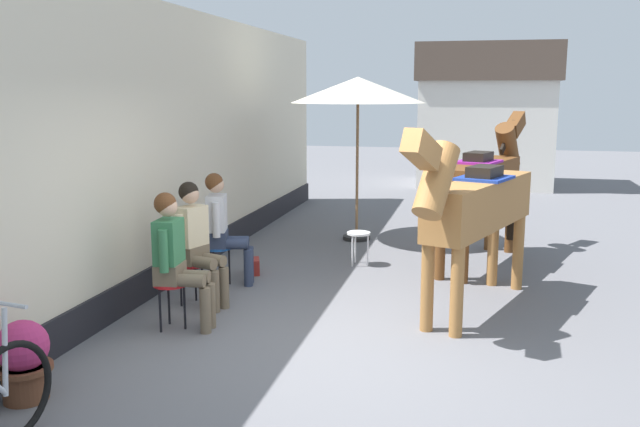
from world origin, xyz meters
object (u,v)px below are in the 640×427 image
object	(u,v)px
seated_visitor_middle	(196,238)
saddled_horse_far	(483,180)
flower_planter_near	(23,359)
satchel_bag	(255,266)
spare_stool_white	(359,236)
seated_visitor_far	(222,223)
cafe_parasol	(358,91)
saddled_horse_near	(476,206)
seated_visitor_near	(175,254)

from	to	relation	value
seated_visitor_middle	saddled_horse_far	xyz separation A→B (m)	(3.07, 2.68, 0.38)
saddled_horse_far	flower_planter_near	distance (m)	6.28
saddled_horse_far	satchel_bag	size ratio (longest dim) A/B	10.29
flower_planter_near	spare_stool_white	bearing A→B (deg)	69.08
seated_visitor_middle	satchel_bag	world-z (taller)	seated_visitor_middle
seated_visitor_middle	saddled_horse_far	world-z (taller)	saddled_horse_far
seated_visitor_far	cafe_parasol	distance (m)	3.52
spare_stool_white	satchel_bag	world-z (taller)	spare_stool_white
seated_visitor_middle	satchel_bag	size ratio (longest dim) A/B	4.96
spare_stool_white	cafe_parasol	bearing A→B (deg)	100.95
flower_planter_near	spare_stool_white	distance (m)	5.03
seated_visitor_middle	saddled_horse_far	size ratio (longest dim) A/B	0.48
seated_visitor_far	saddled_horse_far	size ratio (longest dim) A/B	0.48
saddled_horse_far	flower_planter_near	xyz separation A→B (m)	(-3.43, -5.19, -0.82)
saddled_horse_near	seated_visitor_near	bearing A→B (deg)	-156.34
seated_visitor_far	flower_planter_near	world-z (taller)	seated_visitor_far
saddled_horse_near	seated_visitor_middle	bearing A→B (deg)	-170.41
seated_visitor_far	satchel_bag	xyz separation A→B (m)	(0.22, 0.56, -0.68)
saddled_horse_far	seated_visitor_middle	bearing A→B (deg)	-138.89
seated_visitor_far	spare_stool_white	xyz separation A→B (m)	(1.46, 1.33, -0.38)
seated_visitor_near	seated_visitor_middle	bearing A→B (deg)	98.12
seated_visitor_near	spare_stool_white	world-z (taller)	seated_visitor_near
saddled_horse_near	flower_planter_near	bearing A→B (deg)	-137.92
cafe_parasol	spare_stool_white	size ratio (longest dim) A/B	5.61
cafe_parasol	spare_stool_white	bearing A→B (deg)	-79.05
seated_visitor_near	cafe_parasol	distance (m)	4.91
flower_planter_near	cafe_parasol	bearing A→B (deg)	76.72
seated_visitor_middle	saddled_horse_far	bearing A→B (deg)	41.11
flower_planter_near	spare_stool_white	world-z (taller)	flower_planter_near
seated_visitor_far	saddled_horse_far	distance (m)	3.61
cafe_parasol	satchel_bag	bearing A→B (deg)	-111.63
seated_visitor_near	saddled_horse_far	xyz separation A→B (m)	(2.96, 3.44, 0.38)
seated_visitor_near	seated_visitor_far	distance (m)	1.62
seated_visitor_near	flower_planter_near	bearing A→B (deg)	-104.81
seated_visitor_middle	saddled_horse_near	world-z (taller)	saddled_horse_near
seated_visitor_near	cafe_parasol	xyz separation A→B (m)	(1.02, 4.54, 1.59)
seated_visitor_middle	flower_planter_near	world-z (taller)	seated_visitor_middle
cafe_parasol	satchel_bag	size ratio (longest dim) A/B	9.21
satchel_bag	seated_visitor_far	bearing A→B (deg)	-41.19
flower_planter_near	seated_visitor_far	bearing A→B (deg)	84.36
saddled_horse_far	satchel_bag	xyz separation A→B (m)	(-2.88, -1.26, -1.06)
seated_visitor_near	satchel_bag	world-z (taller)	seated_visitor_near
seated_visitor_near	cafe_parasol	world-z (taller)	cafe_parasol
flower_planter_near	satchel_bag	bearing A→B (deg)	82.04
seated_visitor_middle	spare_stool_white	size ratio (longest dim) A/B	3.02
seated_visitor_near	seated_visitor_far	size ratio (longest dim) A/B	1.00
saddled_horse_near	cafe_parasol	size ratio (longest dim) A/B	1.11
seated_visitor_middle	seated_visitor_far	distance (m)	0.86
seated_visitor_near	spare_stool_white	bearing A→B (deg)	65.64
seated_visitor_near	saddled_horse_far	world-z (taller)	saddled_horse_far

